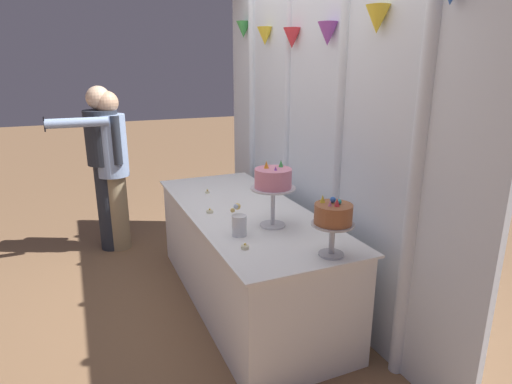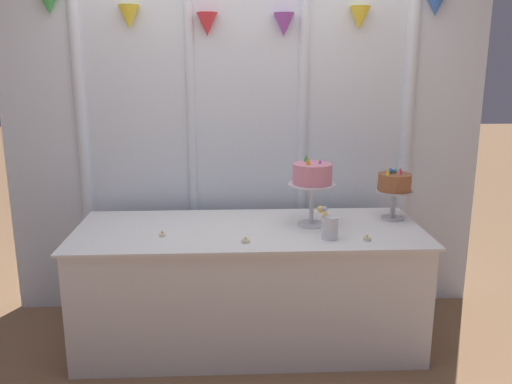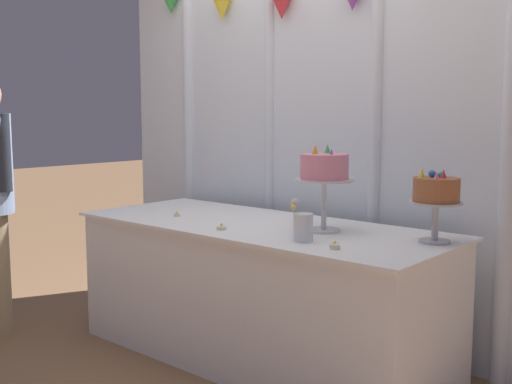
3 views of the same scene
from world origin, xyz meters
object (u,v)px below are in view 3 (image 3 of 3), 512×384
(cake_display_nearright, at_px, (436,194))
(flower_vase, at_px, (302,225))
(cake_table, at_px, (259,291))
(tealight_far_left, at_px, (177,215))
(tealight_near_left, at_px, (222,228))
(tealight_near_right, at_px, (335,247))
(cake_display_nearleft, at_px, (324,171))

(cake_display_nearright, bearing_deg, flower_vase, -142.47)
(cake_table, xyz_separation_m, tealight_far_left, (-0.51, -0.13, 0.38))
(tealight_near_left, distance_m, tealight_near_right, 0.69)
(tealight_near_right, bearing_deg, cake_table, 158.22)
(cake_display_nearleft, xyz_separation_m, cake_display_nearright, (0.54, 0.10, -0.08))
(flower_vase, xyz_separation_m, tealight_near_right, (0.21, -0.04, -0.06))
(cake_display_nearleft, distance_m, tealight_far_left, 0.96)
(cake_display_nearleft, relative_size, tealight_near_left, 8.56)
(cake_display_nearleft, bearing_deg, cake_display_nearright, 10.92)
(cake_table, relative_size, cake_display_nearleft, 4.85)
(cake_display_nearright, xyz_separation_m, tealight_far_left, (-1.44, -0.28, -0.22))
(cake_table, relative_size, tealight_far_left, 58.58)
(tealight_far_left, bearing_deg, cake_display_nearright, 11.05)
(cake_display_nearleft, bearing_deg, tealight_near_right, -48.30)
(flower_vase, height_order, tealight_far_left, flower_vase)
(cake_display_nearleft, bearing_deg, cake_table, -173.63)
(flower_vase, relative_size, tealight_near_right, 4.15)
(cake_display_nearright, xyz_separation_m, tealight_near_right, (-0.27, -0.41, -0.22))
(flower_vase, distance_m, tealight_near_right, 0.22)
(cake_display_nearright, relative_size, tealight_near_left, 6.71)
(cake_display_nearright, xyz_separation_m, flower_vase, (-0.48, -0.37, -0.15))
(cake_table, height_order, tealight_near_right, tealight_near_right)
(cake_table, xyz_separation_m, cake_display_nearright, (0.93, 0.15, 0.60))
(tealight_far_left, bearing_deg, cake_display_nearleft, 11.13)
(cake_table, height_order, cake_display_nearright, cake_display_nearright)
(cake_table, bearing_deg, tealight_near_left, -96.12)
(cake_table, distance_m, cake_display_nearleft, 0.78)
(tealight_near_left, relative_size, tealight_near_right, 1.08)
(tealight_far_left, bearing_deg, tealight_near_left, -15.09)
(cake_display_nearright, bearing_deg, tealight_far_left, -168.95)
(cake_display_nearright, xyz_separation_m, tealight_near_left, (-0.96, -0.41, -0.22))
(cake_table, relative_size, tealight_near_left, 41.50)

